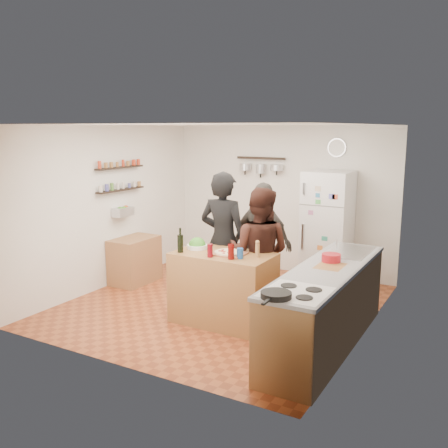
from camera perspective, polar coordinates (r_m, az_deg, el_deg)
The scene contains 26 objects.
room_shell at distance 7.14m, azimuth 1.14°, elevation 1.17°, with size 4.20×4.20×4.20m.
prep_island at distance 6.40m, azimuth -0.08°, elevation -7.32°, with size 1.25×0.72×0.91m, color brown.
pizza_board at distance 6.21m, azimuth 0.47°, elevation -3.41°, with size 0.42×0.34×0.02m, color brown.
pizza at distance 6.21m, azimuth 0.47°, elevation -3.24°, with size 0.34×0.34×0.02m, color beige.
salad_bowl at distance 6.52m, azimuth -3.07°, elevation -2.59°, with size 0.27×0.27×0.05m, color silver.
wine_bottle at distance 6.32m, azimuth -5.01°, elevation -2.25°, with size 0.07×0.07×0.22m, color black.
wine_glass_near at distance 6.08m, azimuth -1.61°, elevation -3.05°, with size 0.07×0.07×0.16m, color #5D080F.
wine_glass_far at distance 5.98m, azimuth 0.81°, elevation -3.19°, with size 0.08×0.08×0.18m, color #520807.
pepper_mill at distance 6.09m, azimuth 3.84°, elevation -3.03°, with size 0.05×0.05×0.16m, color olive.
salt_canister at distance 6.01m, azimuth 1.85°, elevation -3.37°, with size 0.08×0.08×0.13m, color navy.
person_left at distance 6.82m, azimuth -0.07°, elevation -1.89°, with size 0.69×0.45×1.89m, color black.
person_center at distance 6.54m, azimuth 4.04°, elevation -3.28°, with size 0.83×0.65×1.71m, color black.
person_back at distance 7.11m, azimuth 4.44°, elevation -2.13°, with size 1.00×0.42×1.71m, color #33302D.
counter_run at distance 5.86m, azimuth 11.57°, elevation -9.37°, with size 0.63×2.63×0.90m, color #9E7042.
stove_top at distance 4.86m, azimuth 8.25°, elevation -7.79°, with size 0.60×0.62×0.02m, color white.
skillet at distance 4.66m, azimuth 5.97°, elevation -8.05°, with size 0.29×0.29×0.06m, color black.
sink at distance 6.50m, azimuth 14.06°, elevation -3.14°, with size 0.50×0.80×0.03m, color silver.
cutting_board at distance 5.80m, azimuth 12.05°, elevation -4.80°, with size 0.30×0.40×0.02m, color olive.
red_bowl at distance 5.98m, azimuth 12.15°, elevation -3.79°, with size 0.22×0.22×0.09m, color #A1121B.
fridge at distance 8.07m, azimuth 11.72°, elevation -0.44°, with size 0.70×0.68×1.80m, color white.
wall_clock at distance 8.24m, azimuth 12.78°, elevation 8.51°, with size 0.30×0.30×0.03m, color silver.
spice_shelf_lower at distance 8.04m, azimuth -11.72°, elevation 3.85°, with size 0.12×1.00×0.03m, color black.
spice_shelf_upper at distance 8.01m, azimuth -11.81°, elevation 6.34°, with size 0.12×1.00×0.03m, color black.
produce_basket at distance 8.07m, azimuth -11.46°, elevation 1.38°, with size 0.18×0.35×0.14m, color silver.
side_table at distance 8.18m, azimuth -10.16°, elevation -4.09°, with size 0.50×0.80×0.73m, color #AA7A47.
pot_rack at distance 8.64m, azimuth 4.23°, elevation 7.52°, with size 0.90×0.04×0.04m, color black.
Camera 1 is at (3.34, -5.80, 2.46)m, focal length 40.00 mm.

